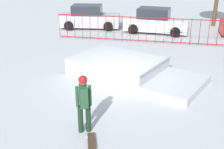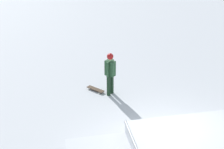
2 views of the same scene
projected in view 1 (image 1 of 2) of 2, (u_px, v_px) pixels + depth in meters
ground_plane at (117, 84)px, 11.37m from camera, size 60.00×60.00×0.00m
skate_ramp at (127, 69)px, 12.05m from camera, size 5.98×4.45×0.74m
skater at (84, 100)px, 7.91m from camera, size 0.41×0.44×1.73m
skateboard at (92, 141)px, 7.70m from camera, size 0.44×0.82×0.09m
perimeter_fence at (139, 29)px, 16.79m from camera, size 9.82×0.12×1.50m
parked_car_silver at (89, 18)px, 20.23m from camera, size 4.29×2.36×1.60m
parked_car_white at (156, 22)px, 18.98m from camera, size 4.25×2.24×1.60m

